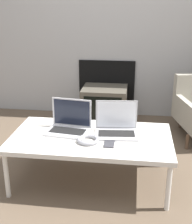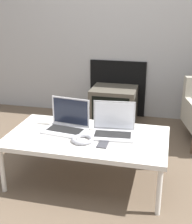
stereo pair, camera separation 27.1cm
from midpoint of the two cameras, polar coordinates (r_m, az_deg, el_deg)
The scene contains 8 objects.
ground_plane at distance 2.57m, azimuth -4.42°, elevation -13.88°, with size 14.00×14.00×0.00m, color brown.
wall_back at distance 3.89m, azimuth 0.67°, elevation 17.95°, with size 7.00×0.08×2.60m.
table at distance 2.49m, azimuth -4.05°, elevation -5.11°, with size 1.27×0.70×0.40m.
laptop_left at distance 2.58m, azimuth -7.94°, elevation -2.27°, with size 0.37×0.28×0.25m.
laptop_right at distance 2.50m, azimuth 0.67°, elevation -2.74°, with size 0.36×0.27×0.25m.
headphones at distance 2.38m, azimuth -4.76°, elevation -5.20°, with size 0.17×0.17×0.03m.
phone at distance 2.34m, azimuth -0.88°, elevation -5.87°, with size 0.08×0.13×0.01m.
tv at distance 3.81m, azimuth -0.46°, elevation 1.39°, with size 0.53×0.46×0.42m.
Camera 1 is at (0.34, -2.10, 1.43)m, focal length 50.00 mm.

